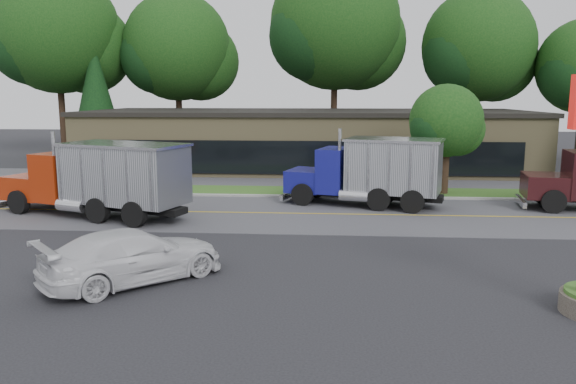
{
  "coord_description": "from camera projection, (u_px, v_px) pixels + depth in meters",
  "views": [
    {
      "loc": [
        3.63,
        -16.5,
        5.49
      ],
      "look_at": [
        2.08,
        4.56,
        1.8
      ],
      "focal_mm": 35.0,
      "sensor_mm": 36.0,
      "label": 1
    }
  ],
  "objects": [
    {
      "name": "tree_far_b",
      "position": [
        179.0,
        52.0,
        50.07
      ],
      "size": [
        10.08,
        9.48,
        14.38
      ],
      "color": "#382619",
      "rests_on": "ground"
    },
    {
      "name": "tree_far_a",
      "position": [
        60.0,
        37.0,
        48.64
      ],
      "size": [
        11.39,
        10.72,
        16.24
      ],
      "color": "#382619",
      "rests_on": "ground"
    },
    {
      "name": "tree_far_c",
      "position": [
        337.0,
        31.0,
        48.78
      ],
      "size": [
        12.0,
        11.29,
        17.11
      ],
      "color": "#382619",
      "rests_on": "ground"
    },
    {
      "name": "center_line",
      "position": [
        251.0,
        213.0,
        26.26
      ],
      "size": [
        60.0,
        0.12,
        0.01
      ],
      "primitive_type": "cube",
      "color": "gold",
      "rests_on": "ground"
    },
    {
      "name": "tree_far_d",
      "position": [
        479.0,
        51.0,
        47.23
      ],
      "size": [
        9.94,
        9.35,
        14.17
      ],
      "color": "#382619",
      "rests_on": "ground"
    },
    {
      "name": "far_parking",
      "position": [
        274.0,
        178.0,
        37.06
      ],
      "size": [
        60.0,
        7.0,
        0.02
      ],
      "primitive_type": "cube",
      "color": "slate",
      "rests_on": "ground"
    },
    {
      "name": "ground",
      "position": [
        211.0,
        273.0,
        17.42
      ],
      "size": [
        140.0,
        140.0,
        0.0
      ],
      "primitive_type": "plane",
      "color": "#2E2E33",
      "rests_on": "ground"
    },
    {
      "name": "road",
      "position": [
        251.0,
        213.0,
        26.26
      ],
      "size": [
        60.0,
        8.0,
        0.02
      ],
      "primitive_type": "cube",
      "color": "slate",
      "rests_on": "ground"
    },
    {
      "name": "dump_truck_red",
      "position": [
        102.0,
        177.0,
        25.17
      ],
      "size": [
        9.56,
        5.42,
        3.36
      ],
      "rotation": [
        0.0,
        0.0,
        2.8
      ],
      "color": "black",
      "rests_on": "ground"
    },
    {
      "name": "evergreen_left",
      "position": [
        96.0,
        94.0,
        47.1
      ],
      "size": [
        4.4,
        4.4,
        9.99
      ],
      "color": "#382619",
      "rests_on": "ground"
    },
    {
      "name": "strip_mall",
      "position": [
        308.0,
        141.0,
        42.47
      ],
      "size": [
        32.0,
        12.0,
        4.0
      ],
      "primitive_type": "cube",
      "color": "#97865C",
      "rests_on": "ground"
    },
    {
      "name": "tree_verge",
      "position": [
        447.0,
        124.0,
        30.81
      ],
      "size": [
        4.25,
        4.0,
        6.06
      ],
      "color": "#382619",
      "rests_on": "ground"
    },
    {
      "name": "dump_truck_blue",
      "position": [
        372.0,
        170.0,
        27.66
      ],
      "size": [
        7.98,
        4.52,
        3.36
      ],
      "rotation": [
        0.0,
        0.0,
        2.86
      ],
      "color": "black",
      "rests_on": "ground"
    },
    {
      "name": "grass_verge",
      "position": [
        265.0,
        191.0,
        32.15
      ],
      "size": [
        60.0,
        3.4,
        0.03
      ],
      "primitive_type": "cube",
      "color": "#315E20",
      "rests_on": "ground"
    },
    {
      "name": "rally_car",
      "position": [
        134.0,
        256.0,
        16.55
      ],
      "size": [
        5.4,
        5.32,
        1.56
      ],
      "primitive_type": "imported",
      "rotation": [
        0.0,
        0.0,
        2.34
      ],
      "color": "silver",
      "rests_on": "ground"
    },
    {
      "name": "curb",
      "position": [
        261.0,
        197.0,
        30.38
      ],
      "size": [
        60.0,
        0.3,
        0.12
      ],
      "primitive_type": "cube",
      "color": "#9E9E99",
      "rests_on": "ground"
    }
  ]
}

